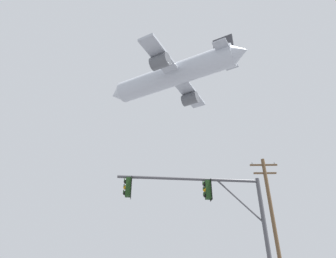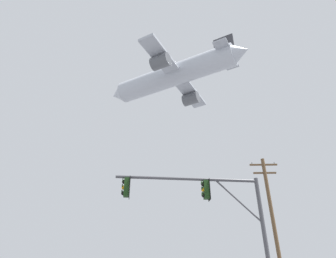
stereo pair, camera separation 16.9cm
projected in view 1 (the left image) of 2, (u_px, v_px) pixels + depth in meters
signal_pole_near at (211, 207)px, 13.78m from camera, size 7.10×1.10×6.26m
utility_pole at (273, 222)px, 21.20m from camera, size 2.20×0.28×10.66m
airplane at (173, 76)px, 55.55m from camera, size 27.59×21.30×7.97m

